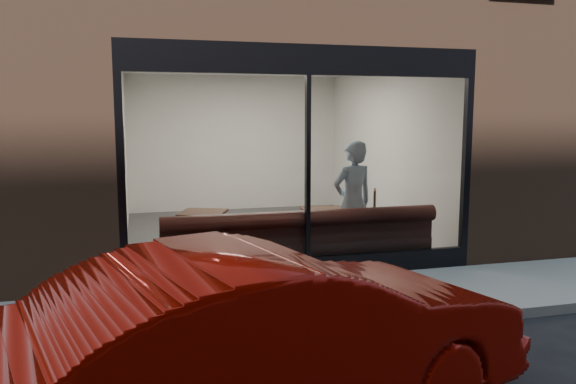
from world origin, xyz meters
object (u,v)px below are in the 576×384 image
object	(u,v)px
cafe_table_right	(324,210)
parked_car	(269,338)
cafe_table_left	(203,213)
person	(353,202)
cafe_chair_right	(363,228)
banquette	(299,255)

from	to	relation	value
cafe_table_right	parked_car	world-z (taller)	parked_car
cafe_table_left	parked_car	size ratio (longest dim) A/B	0.17
person	cafe_chair_right	world-z (taller)	person
banquette	person	xyz separation A→B (m)	(0.91, 0.22, 0.72)
cafe_chair_right	parked_car	size ratio (longest dim) A/B	0.11
cafe_chair_right	banquette	bearing A→B (deg)	67.62
person	cafe_chair_right	distance (m)	1.68
cafe_table_left	cafe_chair_right	world-z (taller)	cafe_table_left
cafe_table_left	person	bearing A→B (deg)	-20.66
cafe_table_right	parked_car	xyz separation A→B (m)	(-2.00, -4.71, -0.07)
cafe_table_left	cafe_chair_right	xyz separation A→B (m)	(2.93, 0.50, -0.50)
person	cafe_table_right	world-z (taller)	person
banquette	parked_car	world-z (taller)	parked_car
banquette	cafe_table_left	distance (m)	1.73
person	cafe_table_left	world-z (taller)	person
person	cafe_table_left	distance (m)	2.35
cafe_table_right	cafe_chair_right	distance (m)	1.37
parked_car	cafe_table_left	bearing A→B (deg)	-17.63
banquette	cafe_table_left	size ratio (longest dim) A/B	5.91
cafe_chair_right	parked_car	distance (m)	6.27
cafe_table_left	parked_car	bearing A→B (deg)	-90.93
banquette	cafe_table_right	distance (m)	1.13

